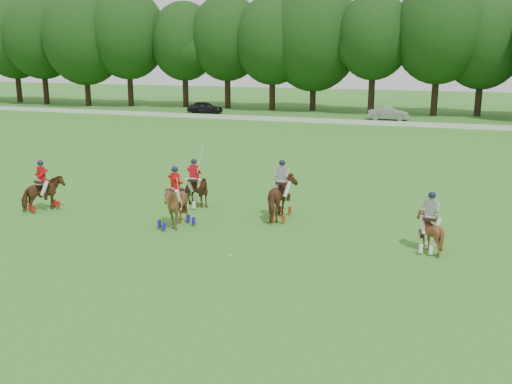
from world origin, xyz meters
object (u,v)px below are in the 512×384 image
(car_left, at_px, (205,107))
(polo_ball, at_px, (230,255))
(car_mid, at_px, (388,114))
(polo_stripe_a, at_px, (282,198))
(polo_stripe_b, at_px, (429,231))
(polo_red_a, at_px, (43,193))
(polo_red_b, at_px, (195,190))
(polo_red_c, at_px, (176,205))

(car_left, height_order, polo_ball, car_left)
(car_mid, bearing_deg, polo_stripe_a, 174.60)
(polo_ball, bearing_deg, polo_stripe_b, 23.65)
(car_left, distance_m, polo_stripe_b, 46.80)
(car_mid, distance_m, polo_ball, 41.76)
(car_left, xyz_separation_m, polo_ball, (19.59, -41.76, -0.63))
(polo_red_a, xyz_separation_m, polo_stripe_a, (10.07, 2.13, 0.12))
(polo_red_b, bearing_deg, polo_stripe_b, -14.67)
(polo_stripe_a, bearing_deg, polo_ball, -94.45)
(polo_red_c, distance_m, polo_stripe_b, 9.43)
(polo_red_a, bearing_deg, polo_red_c, -2.93)
(car_left, height_order, polo_red_a, polo_red_a)
(polo_red_c, xyz_separation_m, polo_ball, (3.17, -2.32, -0.85))
(polo_red_a, distance_m, polo_ball, 10.08)
(car_mid, bearing_deg, polo_red_b, 168.03)
(polo_ball, bearing_deg, polo_stripe_a, 85.55)
(polo_red_c, height_order, polo_stripe_a, polo_stripe_a)
(polo_red_b, bearing_deg, polo_ball, -54.62)
(polo_stripe_a, bearing_deg, polo_red_c, -145.18)
(car_left, height_order, polo_red_c, polo_red_c)
(polo_red_b, xyz_separation_m, polo_stripe_a, (4.19, -0.60, 0.16))
(polo_stripe_a, bearing_deg, polo_red_b, 171.91)
(polo_stripe_a, relative_size, polo_stripe_b, 1.17)
(car_left, bearing_deg, car_mid, -96.35)
(polo_red_a, height_order, polo_stripe_b, polo_red_a)
(car_left, height_order, polo_red_b, polo_red_b)
(polo_stripe_b, bearing_deg, polo_red_c, -177.46)
(car_left, xyz_separation_m, polo_red_c, (16.43, -39.44, 0.22))
(polo_ball, bearing_deg, car_mid, 89.38)
(polo_red_a, height_order, polo_ball, polo_red_a)
(polo_stripe_a, relative_size, polo_ball, 27.42)
(car_left, relative_size, polo_red_c, 1.62)
(car_left, xyz_separation_m, polo_stripe_a, (19.96, -36.98, 0.24))
(polo_stripe_b, bearing_deg, polo_ball, -156.35)
(polo_red_a, xyz_separation_m, polo_ball, (9.70, -2.65, -0.74))
(polo_stripe_a, bearing_deg, polo_red_a, -168.08)
(car_left, bearing_deg, polo_red_c, -163.74)
(polo_stripe_b, xyz_separation_m, polo_ball, (-6.25, -2.74, -0.69))
(polo_red_a, bearing_deg, polo_stripe_b, 0.30)
(polo_red_b, distance_m, polo_ball, 6.63)
(car_left, xyz_separation_m, polo_stripe_b, (25.85, -39.02, 0.06))
(car_left, relative_size, polo_stripe_b, 1.88)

